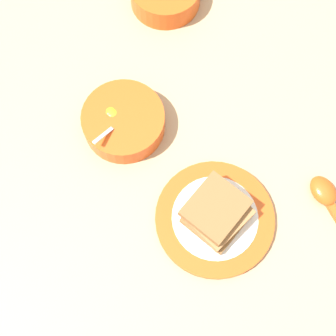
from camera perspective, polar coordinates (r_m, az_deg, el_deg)
The scene contains 5 objects.
ground_plane at distance 0.97m, azimuth 8.22°, elevation 6.24°, with size 3.00×3.00×0.00m, color tan.
egg_bowl at distance 0.93m, azimuth -5.45°, elevation 5.69°, with size 0.16×0.16×0.07m.
toast_plate at distance 0.88m, azimuth 5.72°, elevation -6.13°, with size 0.22×0.22×0.01m.
toast_sandwich at distance 0.85m, azimuth 5.99°, elevation -5.50°, with size 0.13×0.13×0.05m.
soup_spoon at distance 0.93m, azimuth 18.75°, elevation -3.30°, with size 0.13×0.12×0.03m.
Camera 1 is at (0.02, -0.44, 0.86)m, focal length 50.00 mm.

